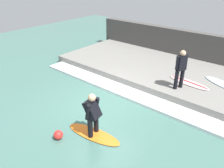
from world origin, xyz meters
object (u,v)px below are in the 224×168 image
marker_buoy (58,135)px  surfboard_waiting_near (189,83)px  surfboard_riding (94,134)px  surfer_riding (93,113)px  surfboard_spare (223,84)px  surfer_waiting_near (181,68)px

marker_buoy → surfboard_waiting_near: bearing=-19.0°
surfboard_riding → surfboard_waiting_near: bearing=-14.1°
surfer_riding → surfboard_spare: surfer_riding is taller
surfboard_riding → surfer_waiting_near: 4.25m
surfboard_waiting_near → surfboard_spare: size_ratio=1.05×
surfer_waiting_near → surfboard_spare: size_ratio=0.89×
surfer_riding → surfboard_waiting_near: (4.63, -1.16, -0.41)m
surfer_riding → surfboard_waiting_near: surfer_riding is taller
surfboard_riding → marker_buoy: bearing=139.0°
surfer_riding → surfer_waiting_near: size_ratio=0.90×
surfer_riding → surfboard_waiting_near: bearing=-14.1°
surfboard_riding → marker_buoy: size_ratio=6.66×
surfer_riding → surfboard_riding: bearing=0.0°
marker_buoy → surfboard_riding: bearing=-41.0°
surfboard_waiting_near → surfboard_spare: surfboard_waiting_near is taller
surfer_riding → surfer_waiting_near: (3.94, -0.97, 0.45)m
surfer_waiting_near → marker_buoy: 5.18m
surfboard_riding → surfboard_waiting_near: 4.79m
surfboard_waiting_near → surfboard_spare: 1.38m
surfer_riding → marker_buoy: surfer_riding is taller
surfer_waiting_near → surfboard_riding: bearing=166.2°
surfboard_riding → surfboard_spare: 5.90m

